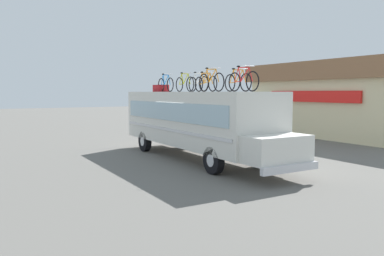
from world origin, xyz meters
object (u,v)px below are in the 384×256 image
at_px(rooftop_bicycle_2, 185,84).
at_px(rooftop_bicycle_4, 206,83).
at_px(luggage_bag_2, 161,88).
at_px(rooftop_bicycle_7, 243,81).
at_px(rooftop_bicycle_5, 211,81).
at_px(bus, 196,119).
at_px(rooftop_bicycle_1, 166,84).
at_px(rooftop_bicycle_6, 238,82).
at_px(rooftop_bicycle_3, 198,83).
at_px(luggage_bag_1, 162,89).

bearing_deg(rooftop_bicycle_2, rooftop_bicycle_4, -3.37).
distance_m(luggage_bag_2, rooftop_bicycle_7, 6.49).
distance_m(luggage_bag_2, rooftop_bicycle_4, 3.70).
relative_size(rooftop_bicycle_2, rooftop_bicycle_5, 0.95).
bearing_deg(bus, rooftop_bicycle_4, 9.07).
distance_m(rooftop_bicycle_2, rooftop_bicycle_5, 2.97).
bearing_deg(rooftop_bicycle_1, rooftop_bicycle_6, 7.62).
relative_size(luggage_bag_2, rooftop_bicycle_1, 0.47).
bearing_deg(rooftop_bicycle_1, rooftop_bicycle_3, 20.24).
bearing_deg(rooftop_bicycle_7, rooftop_bicycle_4, 175.73).
bearing_deg(luggage_bag_1, bus, -4.08).
xyz_separation_m(luggage_bag_1, rooftop_bicycle_3, (3.48, 0.10, 0.22)).
height_order(rooftop_bicycle_3, rooftop_bicycle_5, rooftop_bicycle_5).
relative_size(luggage_bag_1, rooftop_bicycle_6, 0.45).
relative_size(luggage_bag_1, luggage_bag_2, 1.00).
bearing_deg(rooftop_bicycle_5, luggage_bag_2, 179.47).
height_order(rooftop_bicycle_4, rooftop_bicycle_5, rooftop_bicycle_5).
distance_m(luggage_bag_2, rooftop_bicycle_3, 2.69).
relative_size(bus, rooftop_bicycle_1, 6.57).
height_order(luggage_bag_2, rooftop_bicycle_3, rooftop_bicycle_3).
distance_m(luggage_bag_2, rooftop_bicycle_5, 4.62).
relative_size(bus, luggage_bag_2, 14.10).
distance_m(rooftop_bicycle_4, rooftop_bicycle_7, 2.81).
bearing_deg(rooftop_bicycle_7, rooftop_bicycle_1, -178.04).
xyz_separation_m(bus, rooftop_bicycle_5, (1.52, -0.25, 1.60)).
bearing_deg(rooftop_bicycle_5, rooftop_bicycle_1, -179.04).
height_order(bus, rooftop_bicycle_5, rooftop_bicycle_5).
height_order(bus, rooftop_bicycle_2, rooftop_bicycle_2).
xyz_separation_m(rooftop_bicycle_5, rooftop_bicycle_7, (1.87, 0.13, -0.01)).
bearing_deg(rooftop_bicycle_5, rooftop_bicycle_6, 31.26).
relative_size(bus, rooftop_bicycle_2, 6.23).
bearing_deg(rooftop_bicycle_3, rooftop_bicycle_1, -159.76).
xyz_separation_m(luggage_bag_1, rooftop_bicycle_2, (2.54, -0.07, 0.22)).
distance_m(rooftop_bicycle_1, rooftop_bicycle_4, 2.96).
bearing_deg(rooftop_bicycle_1, luggage_bag_2, 171.77).
height_order(rooftop_bicycle_1, rooftop_bicycle_2, rooftop_bicycle_2).
bearing_deg(rooftop_bicycle_3, rooftop_bicycle_7, -7.31).
height_order(luggage_bag_2, rooftop_bicycle_6, rooftop_bicycle_6).
height_order(rooftop_bicycle_1, rooftop_bicycle_7, rooftop_bicycle_7).
height_order(rooftop_bicycle_4, rooftop_bicycle_7, rooftop_bicycle_7).
distance_m(luggage_bag_2, rooftop_bicycle_6, 5.60).
height_order(bus, luggage_bag_1, luggage_bag_1).
xyz_separation_m(rooftop_bicycle_2, rooftop_bicycle_5, (2.93, -0.46, 0.02)).
xyz_separation_m(rooftop_bicycle_1, rooftop_bicycle_5, (3.87, 0.07, 0.03)).
xyz_separation_m(rooftop_bicycle_1, rooftop_bicycle_2, (0.94, 0.52, 0.01)).
relative_size(luggage_bag_1, rooftop_bicycle_3, 0.45).
distance_m(luggage_bag_1, rooftop_bicycle_6, 6.43).
relative_size(luggage_bag_1, rooftop_bicycle_5, 0.42).
distance_m(bus, luggage_bag_2, 3.39).
xyz_separation_m(rooftop_bicycle_5, rooftop_bicycle_6, (0.96, 0.58, -0.02)).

